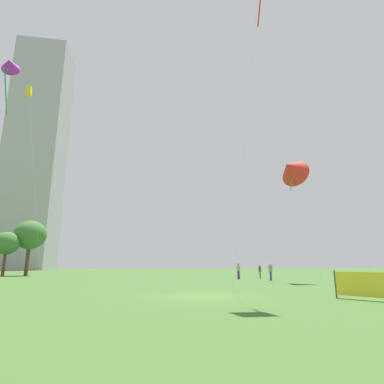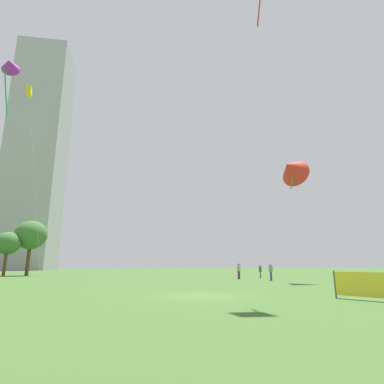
{
  "view_description": "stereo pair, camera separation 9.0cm",
  "coord_description": "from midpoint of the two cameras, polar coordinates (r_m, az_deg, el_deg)",
  "views": [
    {
      "loc": [
        -4.1,
        -17.13,
        1.63
      ],
      "look_at": [
        1.42,
        9.63,
        8.05
      ],
      "focal_mm": 29.09,
      "sensor_mm": 36.0,
      "label": 1
    },
    {
      "loc": [
        -4.01,
        -17.15,
        1.63
      ],
      "look_at": [
        1.42,
        9.63,
        8.05
      ],
      "focal_mm": 29.09,
      "sensor_mm": 36.0,
      "label": 2
    }
  ],
  "objects": [
    {
      "name": "distant_highrise_0",
      "position": [
        125.0,
        -26.62,
        6.5
      ],
      "size": [
        17.68,
        17.81,
        81.59
      ],
      "primitive_type": "cube",
      "rotation": [
        0.0,
        0.0,
        -0.04
      ],
      "color": "#A8A8AD",
      "rests_on": "ground"
    },
    {
      "name": "kite_flying_2",
      "position": [
        34.42,
        17.64,
        4.01
      ],
      "size": [
        6.22,
        4.56,
        13.2
      ],
      "color": "silver",
      "rests_on": "ground"
    },
    {
      "name": "person_standing_0",
      "position": [
        38.4,
        8.44,
        -13.91
      ],
      "size": [
        0.41,
        0.41,
        1.85
      ],
      "rotation": [
        0.0,
        0.0,
        3.65
      ],
      "color": "#593372",
      "rests_on": "ground"
    },
    {
      "name": "person_standing_1",
      "position": [
        41.52,
        12.28,
        -13.9
      ],
      "size": [
        0.36,
        0.36,
        1.6
      ],
      "rotation": [
        0.0,
        0.0,
        1.13
      ],
      "color": "#3F593F",
      "rests_on": "ground"
    },
    {
      "name": "park_tree_1",
      "position": [
        56.25,
        -27.57,
        -7.04
      ],
      "size": [
        4.86,
        4.86,
        8.53
      ],
      "color": "brown",
      "rests_on": "ground"
    },
    {
      "name": "kite_flying_1",
      "position": [
        29.33,
        -30.53,
        19.38
      ],
      "size": [
        1.99,
        4.29,
        17.36
      ],
      "color": "silver",
      "rests_on": "ground"
    },
    {
      "name": "park_tree_0",
      "position": [
        54.99,
        -30.89,
        -8.09
      ],
      "size": [
        3.71,
        3.71,
        6.5
      ],
      "color": "brown",
      "rests_on": "ground"
    },
    {
      "name": "person_standing_2",
      "position": [
        35.59,
        14.11,
        -13.72
      ],
      "size": [
        0.41,
        0.41,
        1.86
      ],
      "rotation": [
        0.0,
        0.0,
        3.98
      ],
      "color": "#1E478C",
      "rests_on": "ground"
    },
    {
      "name": "kite_flying_0",
      "position": [
        35.91,
        -27.79,
        15.89
      ],
      "size": [
        3.56,
        1.55,
        18.9
      ],
      "color": "silver",
      "rests_on": "ground"
    },
    {
      "name": "ground",
      "position": [
        17.69,
        1.75,
        -18.49
      ],
      "size": [
        280.0,
        280.0,
        0.0
      ],
      "primitive_type": "plane",
      "color": "#3D6028"
    },
    {
      "name": "event_banner",
      "position": [
        17.47,
        29.18,
        -14.6
      ],
      "size": [
        1.49,
        2.7,
        1.35
      ],
      "color": "#4C4C4C",
      "rests_on": "ground"
    }
  ]
}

